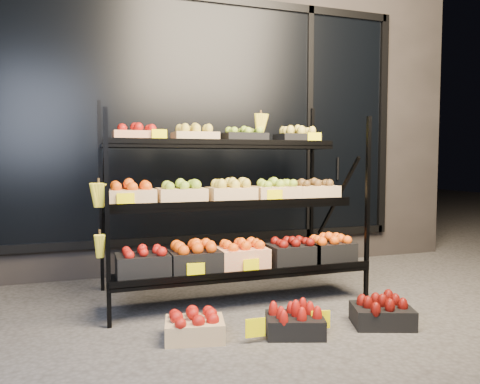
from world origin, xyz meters
name	(u,v)px	position (x,y,z in m)	size (l,w,h in m)	color
ground	(258,320)	(0.00, 0.00, 0.00)	(24.00, 24.00, 0.00)	#514F4C
building	(182,110)	(0.00, 2.59, 1.75)	(6.00, 2.08, 3.50)	#2D2826
display_rack	(231,203)	(-0.01, 0.60, 0.79)	(2.18, 1.02, 1.68)	black
tag_floor_a	(255,334)	(-0.17, -0.40, 0.06)	(0.13, 0.01, 0.12)	#FFF000
tag_floor_b	(320,325)	(0.28, -0.40, 0.06)	(0.13, 0.01, 0.12)	#FFF000
floor_crate_left	(195,326)	(-0.52, -0.21, 0.09)	(0.42, 0.34, 0.19)	#D6B27B
floor_crate_midleft	(295,321)	(0.12, -0.35, 0.09)	(0.44, 0.38, 0.19)	black
floor_crate_right	(382,312)	(0.77, -0.39, 0.09)	(0.47, 0.41, 0.20)	black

